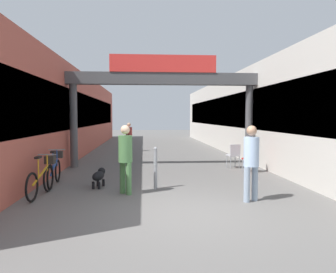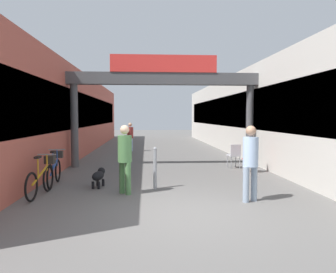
# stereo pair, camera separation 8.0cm
# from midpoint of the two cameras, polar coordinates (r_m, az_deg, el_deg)

# --- Properties ---
(ground_plane) EXTENTS (80.00, 80.00, 0.00)m
(ground_plane) POSITION_cam_midpoint_polar(r_m,az_deg,el_deg) (6.68, 2.00, -13.12)
(ground_plane) COLOR #605E5B
(storefront_left) EXTENTS (3.00, 26.00, 3.99)m
(storefront_left) POSITION_cam_midpoint_polar(r_m,az_deg,el_deg) (17.91, -18.52, 3.60)
(storefront_left) COLOR #B25142
(storefront_left) RESTS_ON ground_plane
(storefront_right) EXTENTS (3.00, 26.00, 3.99)m
(storefront_right) POSITION_cam_midpoint_polar(r_m,az_deg,el_deg) (18.30, 14.20, 3.67)
(storefront_right) COLOR beige
(storefront_right) RESTS_ON ground_plane
(arcade_sign_gateway) EXTENTS (7.40, 0.47, 4.19)m
(arcade_sign_gateway) POSITION_cam_midpoint_polar(r_m,az_deg,el_deg) (12.50, -1.06, 8.50)
(arcade_sign_gateway) COLOR #4C4C4F
(arcade_sign_gateway) RESTS_ON ground_plane
(pedestrian_with_dog) EXTENTS (0.48, 0.48, 1.70)m
(pedestrian_with_dog) POSITION_cam_midpoint_polar(r_m,az_deg,el_deg) (8.09, -7.71, -3.17)
(pedestrian_with_dog) COLOR #4C7F47
(pedestrian_with_dog) RESTS_ON ground_plane
(pedestrian_companion) EXTENTS (0.45, 0.45, 1.71)m
(pedestrian_companion) POSITION_cam_midpoint_polar(r_m,az_deg,el_deg) (7.55, 14.00, -3.68)
(pedestrian_companion) COLOR #8C9EB2
(pedestrian_companion) RESTS_ON ground_plane
(pedestrian_carrying_crate) EXTENTS (0.46, 0.46, 1.57)m
(pedestrian_carrying_crate) POSITION_cam_midpoint_polar(r_m,az_deg,el_deg) (17.96, -6.93, 0.22)
(pedestrian_carrying_crate) COLOR #A5BFE0
(pedestrian_carrying_crate) RESTS_ON ground_plane
(dog_on_leash) EXTENTS (0.38, 0.71, 0.50)m
(dog_on_leash) POSITION_cam_midpoint_polar(r_m,az_deg,el_deg) (9.10, -12.18, -6.70)
(dog_on_leash) COLOR black
(dog_on_leash) RESTS_ON ground_plane
(bicycle_orange_nearest) EXTENTS (0.46, 1.69, 0.98)m
(bicycle_orange_nearest) POSITION_cam_midpoint_polar(r_m,az_deg,el_deg) (8.53, -21.29, -6.68)
(bicycle_orange_nearest) COLOR black
(bicycle_orange_nearest) RESTS_ON ground_plane
(bicycle_blue_second) EXTENTS (0.46, 1.69, 0.98)m
(bicycle_blue_second) POSITION_cam_midpoint_polar(r_m,az_deg,el_deg) (9.68, -19.33, -5.44)
(bicycle_blue_second) COLOR black
(bicycle_blue_second) RESTS_ON ground_plane
(bollard_post_metal) EXTENTS (0.10, 0.10, 1.11)m
(bollard_post_metal) POSITION_cam_midpoint_polar(r_m,az_deg,el_deg) (8.67, -2.47, -5.43)
(bollard_post_metal) COLOR gray
(bollard_post_metal) RESTS_ON ground_plane
(cafe_chair_red_nearer) EXTENTS (0.56, 0.56, 0.89)m
(cafe_chair_red_nearer) POSITION_cam_midpoint_polar(r_m,az_deg,el_deg) (11.57, 14.12, -3.40)
(cafe_chair_red_nearer) COLOR gray
(cafe_chair_red_nearer) RESTS_ON ground_plane
(cafe_chair_aluminium_farther) EXTENTS (0.46, 0.46, 0.89)m
(cafe_chair_aluminium_farther) POSITION_cam_midpoint_polar(r_m,az_deg,el_deg) (12.30, 11.24, -2.96)
(cafe_chair_aluminium_farther) COLOR gray
(cafe_chair_aluminium_farther) RESTS_ON ground_plane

